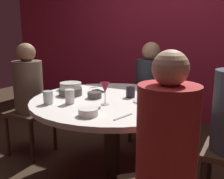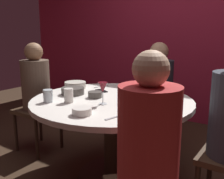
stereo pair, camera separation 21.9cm
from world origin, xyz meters
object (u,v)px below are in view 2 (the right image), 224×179
at_px(cup_by_right_diner, 175,93).
at_px(cell_phone, 101,91).
at_px(wine_glass, 103,88).
at_px(dinner_plate, 146,102).
at_px(seated_diner_left, 36,86).
at_px(seated_diner_back, 158,82).
at_px(candle_holder, 131,93).
at_px(dining_table, 112,115).
at_px(bowl_sauce_side, 95,95).
at_px(bowl_salad_center, 75,85).
at_px(seated_diner_front_right, 148,144).
at_px(cup_near_candle, 69,95).
at_px(bowl_serving_large, 82,111).
at_px(cup_by_left_diner, 48,96).
at_px(bowl_small_white, 73,91).

bearing_deg(cup_by_right_diner, cell_phone, -172.60).
bearing_deg(wine_glass, dinner_plate, 40.44).
bearing_deg(seated_diner_left, cup_by_right_diner, 10.69).
distance_m(seated_diner_back, candle_holder, 0.82).
relative_size(dining_table, cup_by_right_diner, 12.21).
bearing_deg(bowl_sauce_side, candle_holder, 33.35).
relative_size(dinner_plate, bowl_salad_center, 1.09).
xyz_separation_m(dining_table, bowl_salad_center, (-0.53, 0.13, 0.18)).
height_order(seated_diner_left, cell_phone, seated_diner_left).
bearing_deg(seated_diner_front_right, cup_near_candle, 21.74).
relative_size(candle_holder, bowl_serving_large, 0.82).
relative_size(seated_diner_left, dinner_plate, 5.11).
relative_size(cell_phone, cup_by_left_diner, 1.36).
bearing_deg(candle_holder, seated_diner_front_right, -54.86).
bearing_deg(wine_glass, bowl_sauce_side, 143.62).
bearing_deg(seated_diner_back, cup_by_left_diner, -15.55).
height_order(seated_diner_front_right, bowl_small_white, seated_diner_front_right).
height_order(dining_table, cell_phone, cell_phone).
height_order(cell_phone, bowl_small_white, bowl_small_white).
bearing_deg(bowl_salad_center, dining_table, -13.56).
height_order(bowl_serving_large, bowl_small_white, bowl_small_white).
height_order(seated_diner_left, bowl_salad_center, seated_diner_left).
bearing_deg(seated_diner_front_right, seated_diner_left, 22.63).
distance_m(dining_table, cup_by_right_diner, 0.56).
bearing_deg(cell_phone, cup_near_candle, -147.99).
relative_size(cell_phone, cup_near_candle, 1.22).
bearing_deg(seated_diner_front_right, cup_by_right_diner, -31.43).
bearing_deg(dining_table, dinner_plate, 7.88).
xyz_separation_m(seated_diner_front_right, dinner_plate, (-0.38, 0.72, -0.00)).
bearing_deg(cell_phone, bowl_small_white, 178.60).
bearing_deg(dinner_plate, cup_by_right_diner, 56.67).
distance_m(dining_table, wine_glass, 0.33).
bearing_deg(bowl_sauce_side, seated_diner_left, 176.57).
relative_size(candle_holder, bowl_salad_center, 0.53).
bearing_deg(bowl_small_white, cell_phone, 59.57).
height_order(candle_holder, bowl_sauce_side, candle_holder).
xyz_separation_m(seated_diner_back, bowl_salad_center, (-0.53, -0.80, 0.03)).
distance_m(seated_diner_front_right, bowl_serving_large, 0.64).
distance_m(cell_phone, bowl_serving_large, 0.73).
bearing_deg(bowl_salad_center, seated_diner_back, 56.46).
bearing_deg(dinner_plate, seated_diner_back, 108.77).
bearing_deg(bowl_serving_large, bowl_small_white, 138.24).
bearing_deg(cup_by_left_diner, wine_glass, 25.98).
height_order(seated_diner_left, cup_by_left_diner, seated_diner_left).
height_order(bowl_small_white, bowl_sauce_side, bowl_small_white).
xyz_separation_m(seated_diner_front_right, cup_near_candle, (-0.90, 0.39, 0.05)).
bearing_deg(cup_by_left_diner, seated_diner_front_right, -16.07).
xyz_separation_m(dining_table, seated_diner_back, (0.00, 0.93, 0.15)).
height_order(candle_holder, bowl_small_white, candle_holder).
xyz_separation_m(dining_table, wine_glass, (0.04, -0.18, 0.27)).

